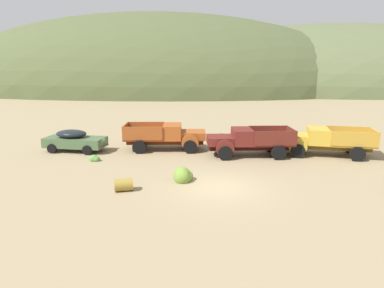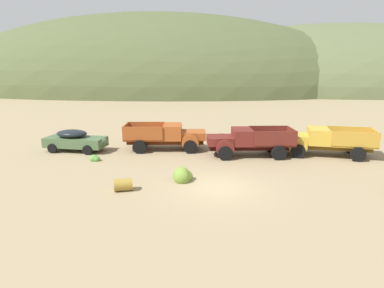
{
  "view_description": "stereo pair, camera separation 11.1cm",
  "coord_description": "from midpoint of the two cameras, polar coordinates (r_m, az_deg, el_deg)",
  "views": [
    {
      "loc": [
        -0.1,
        -16.41,
        6.08
      ],
      "look_at": [
        -1.76,
        4.88,
        1.11
      ],
      "focal_mm": 31.64,
      "sensor_mm": 36.0,
      "label": 1
    },
    {
      "loc": [
        0.01,
        -16.4,
        6.08
      ],
      "look_at": [
        -1.76,
        4.88,
        1.11
      ],
      "focal_mm": 31.64,
      "sensor_mm": 36.0,
      "label": 2
    }
  ],
  "objects": [
    {
      "name": "hill_distant",
      "position": [
        86.93,
        -6.78,
        8.99
      ],
      "size": [
        107.94,
        54.28,
        36.81
      ],
      "primitive_type": "ellipsoid",
      "color": "#4C5633",
      "rests_on": "ground"
    },
    {
      "name": "truck_faded_yellow",
      "position": [
        24.95,
        20.89,
        0.52
      ],
      "size": [
        6.33,
        3.21,
        1.91
      ],
      "rotation": [
        0.0,
        0.0,
        3.0
      ],
      "color": "brown",
      "rests_on": "ground"
    },
    {
      "name": "oil_drum_tipped",
      "position": [
        17.22,
        -11.33,
        -6.76
      ],
      "size": [
        1.04,
        0.86,
        0.61
      ],
      "color": "olive",
      "rests_on": "ground"
    },
    {
      "name": "car_weathered_green",
      "position": [
        25.82,
        -18.67,
        0.63
      ],
      "size": [
        4.7,
        2.24,
        1.57
      ],
      "rotation": [
        0.0,
        0.0,
        -0.09
      ],
      "color": "#47603D",
      "rests_on": "ground"
    },
    {
      "name": "hill_far_right",
      "position": [
        100.6,
        22.3,
        8.66
      ],
      "size": [
        110.94,
        64.38,
        33.22
      ],
      "primitive_type": "ellipsoid",
      "color": "#56603D",
      "rests_on": "ground"
    },
    {
      "name": "truck_oxide_orange",
      "position": [
        24.88,
        -3.5,
        1.32
      ],
      "size": [
        6.04,
        2.92,
        1.91
      ],
      "rotation": [
        0.0,
        0.0,
        0.09
      ],
      "color": "#51220D",
      "rests_on": "ground"
    },
    {
      "name": "bush_back_edge",
      "position": [
        22.98,
        -15.92,
        -2.42
      ],
      "size": [
        0.72,
        0.55,
        0.52
      ],
      "color": "#5B8E42",
      "rests_on": "ground"
    },
    {
      "name": "ground_plane",
      "position": [
        17.49,
        4.64,
        -7.29
      ],
      "size": [
        300.0,
        300.0,
        0.0
      ],
      "primitive_type": "plane",
      "color": "#998460"
    },
    {
      "name": "bush_front_left",
      "position": [
        18.32,
        -1.42,
        -5.5
      ],
      "size": [
        1.06,
        1.14,
        0.99
      ],
      "color": "olive",
      "rests_on": "ground"
    },
    {
      "name": "truck_oxblood",
      "position": [
        23.39,
        8.92,
        0.43
      ],
      "size": [
        6.0,
        2.96,
        1.91
      ],
      "rotation": [
        0.0,
        0.0,
        3.25
      ],
      "color": "black",
      "rests_on": "ground"
    }
  ]
}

